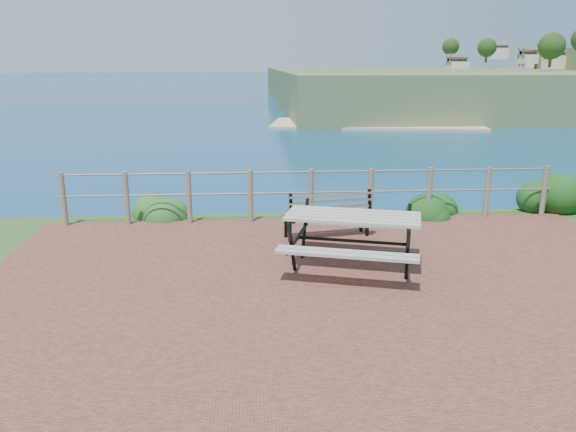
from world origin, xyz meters
name	(u,v)px	position (x,y,z in m)	size (l,w,h in m)	color
ground	(338,289)	(0.00, 0.00, 0.00)	(10.00, 7.00, 0.12)	brown
ocean	(250,70)	(0.00, 200.00, 0.00)	(1200.00, 1200.00, 0.00)	#155782
safety_railing	(311,192)	(0.00, 3.35, 0.57)	(9.40, 0.10, 1.00)	#6B5B4C
picnic_table	(352,236)	(0.32, 0.75, 0.52)	(2.07, 1.62, 0.81)	#9E998D
park_bench	(327,206)	(0.16, 2.31, 0.56)	(1.56, 0.65, 0.85)	brown
shrub_right_edge	(551,212)	(4.98, 3.67, 0.00)	(0.99, 0.99, 1.42)	#164A17
shrub_lip_west	(163,215)	(-2.91, 3.99, 0.00)	(0.84, 0.84, 0.61)	#1F541F
shrub_lip_east	(429,214)	(2.45, 3.70, 0.00)	(0.88, 0.88, 0.67)	#164A17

